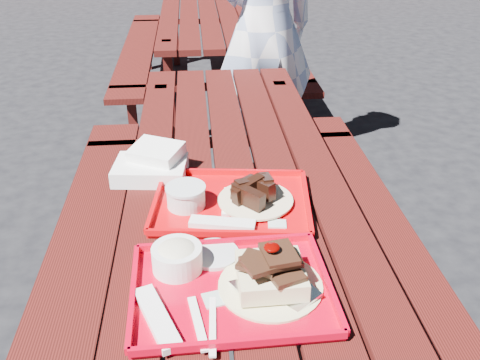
% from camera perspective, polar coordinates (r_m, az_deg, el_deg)
% --- Properties ---
extents(ground, '(60.00, 60.00, 0.00)m').
position_cam_1_polar(ground, '(2.32, -0.34, -16.06)').
color(ground, black).
rests_on(ground, ground).
extents(picnic_table_near, '(1.41, 2.40, 0.75)m').
position_cam_1_polar(picnic_table_near, '(1.96, -0.39, -4.48)').
color(picnic_table_near, '#420F0C').
rests_on(picnic_table_near, ground).
extents(picnic_table_far, '(1.41, 2.40, 0.75)m').
position_cam_1_polar(picnic_table_far, '(4.56, -3.40, 15.48)').
color(picnic_table_far, '#420F0C').
rests_on(picnic_table_far, ground).
extents(near_tray, '(0.50, 0.42, 0.16)m').
position_cam_1_polar(near_tray, '(1.36, -1.06, -10.19)').
color(near_tray, '#BF0019').
rests_on(near_tray, picnic_table_near).
extents(far_tray, '(0.53, 0.43, 0.08)m').
position_cam_1_polar(far_tray, '(1.67, -1.20, -2.22)').
color(far_tray, '#C4040A').
rests_on(far_tray, picnic_table_near).
extents(white_cloth, '(0.26, 0.23, 0.10)m').
position_cam_1_polar(white_cloth, '(1.87, -9.35, 1.60)').
color(white_cloth, white).
rests_on(white_cloth, picnic_table_near).
extents(person, '(0.78, 0.64, 1.83)m').
position_cam_1_polar(person, '(3.18, 2.60, 16.00)').
color(person, '#97A8CF').
rests_on(person, ground).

